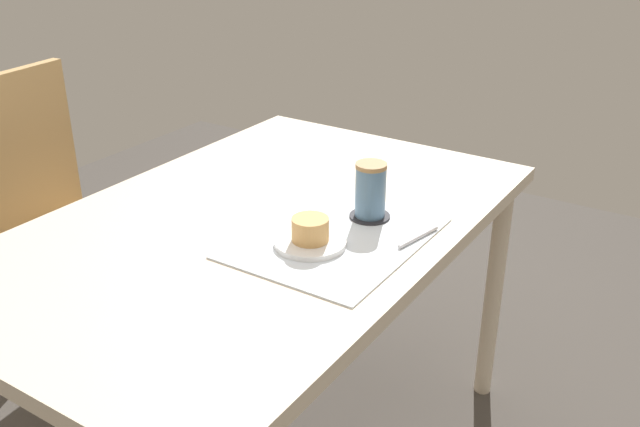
{
  "coord_description": "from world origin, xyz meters",
  "views": [
    {
      "loc": [
        -1.15,
        -0.92,
        1.44
      ],
      "look_at": [
        0.02,
        -0.16,
        0.79
      ],
      "focal_mm": 40.0,
      "sensor_mm": 36.0,
      "label": 1
    }
  ],
  "objects_px": {
    "dining_table": "(257,248)",
    "coffee_mug": "(371,189)",
    "wooden_chair": "(59,218)",
    "pastry_plate": "(310,243)",
    "pastry": "(310,229)"
  },
  "relations": [
    {
      "from": "pastry_plate",
      "to": "dining_table",
      "type": "bearing_deg",
      "value": 77.08
    },
    {
      "from": "wooden_chair",
      "to": "coffee_mug",
      "type": "height_order",
      "value": "wooden_chair"
    },
    {
      "from": "pastry",
      "to": "wooden_chair",
      "type": "bearing_deg",
      "value": 85.21
    },
    {
      "from": "wooden_chair",
      "to": "pastry",
      "type": "height_order",
      "value": "wooden_chair"
    },
    {
      "from": "wooden_chair",
      "to": "coffee_mug",
      "type": "bearing_deg",
      "value": 90.69
    },
    {
      "from": "pastry",
      "to": "coffee_mug",
      "type": "distance_m",
      "value": 0.2
    },
    {
      "from": "coffee_mug",
      "to": "pastry_plate",
      "type": "bearing_deg",
      "value": 169.0
    },
    {
      "from": "pastry",
      "to": "pastry_plate",
      "type": "bearing_deg",
      "value": 0.0
    },
    {
      "from": "dining_table",
      "to": "coffee_mug",
      "type": "bearing_deg",
      "value": -54.69
    },
    {
      "from": "pastry_plate",
      "to": "pastry",
      "type": "relative_size",
      "value": 1.95
    },
    {
      "from": "wooden_chair",
      "to": "dining_table",
      "type": "bearing_deg",
      "value": 81.5
    },
    {
      "from": "dining_table",
      "to": "wooden_chair",
      "type": "distance_m",
      "value": 0.81
    },
    {
      "from": "dining_table",
      "to": "pastry_plate",
      "type": "height_order",
      "value": "pastry_plate"
    },
    {
      "from": "dining_table",
      "to": "coffee_mug",
      "type": "height_order",
      "value": "coffee_mug"
    },
    {
      "from": "coffee_mug",
      "to": "dining_table",
      "type": "bearing_deg",
      "value": 125.31
    }
  ]
}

